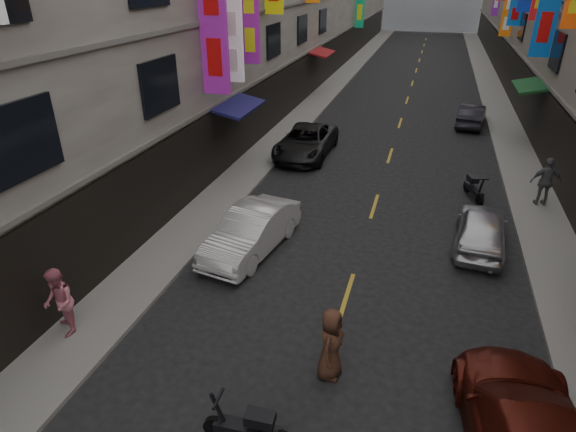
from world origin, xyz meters
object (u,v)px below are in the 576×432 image
Objects in this scene: scooter_far_right at (474,188)px; pedestrian_rfar at (546,182)px; pedestrian_lfar at (59,303)px; scooter_crossing at (249,428)px; car_right_far at (472,115)px; pedestrian_crossing at (331,344)px; car_left_far at (306,142)px; car_left_mid at (251,231)px; car_right_mid at (481,229)px.

scooter_far_right is 2.55m from pedestrian_rfar.
pedestrian_rfar is at bearing 85.61° from pedestrian_lfar.
car_right_far is at bearing -14.20° from scooter_crossing.
car_right_far is 21.92m from pedestrian_crossing.
scooter_far_right is at bearing 92.24° from pedestrian_lfar.
car_left_far is 2.83× the size of pedestrian_lfar.
scooter_crossing is at bearing 86.35° from car_right_far.
car_left_far is (-7.66, 3.00, 0.27)m from scooter_far_right.
car_left_far is at bearing -39.84° from scooter_far_right.
car_right_mid is (7.07, 2.37, -0.06)m from car_left_mid.
pedestrian_crossing is at bearing -72.53° from car_left_far.
car_left_mid reaches higher than car_right_far.
car_left_mid is at bearing 25.12° from pedestrian_rfar.
car_right_far is at bearing -86.48° from car_right_mid.
car_right_mid is at bearing -21.03° from pedestrian_crossing.
scooter_crossing and scooter_far_right have the same top height.
scooter_crossing is 0.95× the size of pedestrian_rfar.
scooter_crossing is at bearing -78.38° from car_left_far.
pedestrian_lfar is (-5.45, 1.61, 0.58)m from scooter_crossing.
pedestrian_crossing is (-3.51, -10.90, 0.44)m from scooter_far_right.
car_right_mid is at bearing -29.22° from scooter_crossing.
car_right_far is (0.34, 10.68, 0.19)m from scooter_far_right.
pedestrian_rfar is at bearing 42.49° from car_left_mid.
scooter_far_right is 3.96m from car_right_mid.
pedestrian_rfar is 1.08× the size of pedestrian_crossing.
car_left_mid is 0.85× the size of car_left_far.
pedestrian_crossing is (-5.98, -10.76, -0.19)m from pedestrian_rfar.
scooter_far_right is at bearing 96.26° from car_right_far.
pedestrian_lfar is 16.90m from pedestrian_rfar.
car_left_mid is 7.46m from car_right_mid.
pedestrian_rfar is at bearing -117.97° from car_right_mid.
scooter_crossing is 1.00× the size of pedestrian_lfar.
car_right_mid is 7.79m from pedestrian_crossing.
pedestrian_lfar reaches higher than car_right_far.
car_left_far is at bearing -25.08° from pedestrian_rfar.
scooter_crossing is at bearing 159.54° from pedestrian_crossing.
pedestrian_lfar reaches higher than scooter_crossing.
car_left_far is 10.61m from pedestrian_rfar.
scooter_far_right is 0.34× the size of car_left_far.
car_left_mid is 9.34m from car_left_far.
car_left_mid is 5.98m from pedestrian_lfar.
pedestrian_lfar is (-10.05, -11.49, 0.58)m from scooter_far_right.
pedestrian_rfar is at bearing -16.36° from car_left_far.
pedestrian_lfar is at bearing 34.33° from pedestrian_rfar.
pedestrian_lfar is at bearing 41.65° from car_right_mid.
pedestrian_crossing is (-3.85, -21.58, 0.24)m from car_right_far.
scooter_crossing is at bearing 27.00° from pedestrian_lfar.
scooter_far_right is 11.46m from pedestrian_crossing.
car_left_mid is at bearing 74.56° from car_right_far.
car_right_mid is 2.16× the size of pedestrian_lfar.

